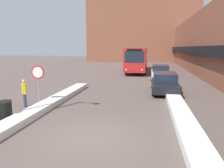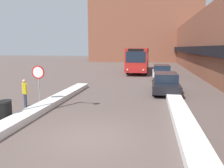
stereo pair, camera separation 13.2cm
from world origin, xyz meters
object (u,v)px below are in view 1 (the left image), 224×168
city_bus (137,59)px  parked_car_front (165,83)px  parked_car_back (160,72)px  pedestrian (24,91)px  stop_sign (38,77)px  trash_bin (6,111)px

city_bus → parked_car_front: (2.89, -14.15, -1.03)m
city_bus → parked_car_back: city_bus is taller
city_bus → pedestrian: (-5.15, -19.81, -0.82)m
city_bus → pedestrian: bearing=-104.6°
parked_car_front → pedestrian: size_ratio=2.94×
stop_sign → trash_bin: (-0.21, -2.74, -1.22)m
parked_car_front → trash_bin: (-7.61, -7.96, -0.26)m
stop_sign → trash_bin: bearing=-94.4°
stop_sign → pedestrian: stop_sign is taller
parked_car_front → pedestrian: 9.83m
pedestrian → trash_bin: size_ratio=1.67×
parked_car_front → stop_sign: 9.11m
city_bus → trash_bin: (-4.72, -22.11, -1.29)m
city_bus → parked_car_back: (2.89, -6.84, -1.02)m
parked_car_front → trash_bin: 11.01m
parked_car_front → pedestrian: (-8.04, -5.66, 0.21)m
stop_sign → trash_bin: 3.00m
city_bus → stop_sign: bearing=-103.1°
parked_car_back → stop_sign: size_ratio=2.04×
parked_car_back → stop_sign: (-7.40, -12.53, 0.94)m
city_bus → stop_sign: (-4.51, -19.37, -0.08)m
parked_car_back → stop_sign: 14.58m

